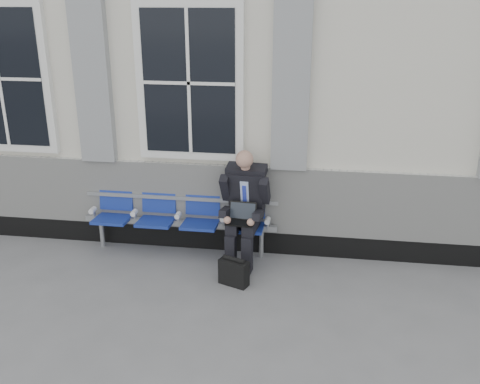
# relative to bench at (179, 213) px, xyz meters

# --- Properties ---
(ground) EXTENTS (70.00, 70.00, 0.00)m
(ground) POSITION_rel_bench_xyz_m (-0.18, -1.32, -0.55)
(ground) COLOR slate
(ground) RESTS_ON ground
(station_building) EXTENTS (14.40, 4.40, 4.49)m
(station_building) POSITION_rel_bench_xyz_m (-0.20, 2.15, 1.67)
(station_building) COLOR silver
(station_building) RESTS_ON ground
(bench) EXTENTS (2.60, 0.47, 0.91)m
(bench) POSITION_rel_bench_xyz_m (0.00, 0.00, 0.00)
(bench) COLOR #9EA0A3
(bench) RESTS_ON ground
(businessman) EXTENTS (0.63, 0.85, 1.49)m
(businessman) POSITION_rel_bench_xyz_m (0.89, -0.14, 0.25)
(businessman) COLOR black
(businessman) RESTS_ON ground
(briefcase) EXTENTS (0.38, 0.27, 0.36)m
(briefcase) POSITION_rel_bench_xyz_m (0.85, -0.78, -0.38)
(briefcase) COLOR black
(briefcase) RESTS_ON ground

